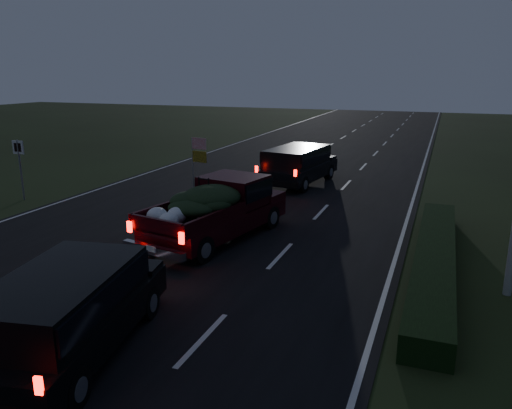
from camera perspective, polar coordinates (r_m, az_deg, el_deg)
The scene contains 7 objects.
ground at distance 14.03m, azimuth -14.77°, elevation -7.28°, with size 120.00×120.00×0.00m, color black.
road_asphalt at distance 14.02m, azimuth -14.78°, elevation -7.24°, with size 14.00×120.00×0.02m, color black.
hedge_row at distance 14.32m, azimuth 19.73°, elevation -5.93°, with size 1.00×10.00×0.60m, color black.
route_sign at distance 22.72m, azimuth -25.40°, elevation 4.57°, with size 0.55×0.08×2.50m.
pickup_truck at distance 15.81m, azimuth -4.49°, elevation -0.21°, with size 3.05×5.71×2.84m.
lead_suv at distance 23.62m, azimuth 4.78°, elevation 4.89°, with size 2.73×5.22×1.43m.
rear_suv at distance 9.96m, azimuth -20.90°, elevation -10.74°, with size 2.83×5.04×1.37m.
Camera 1 is at (7.77, -10.46, 5.19)m, focal length 35.00 mm.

